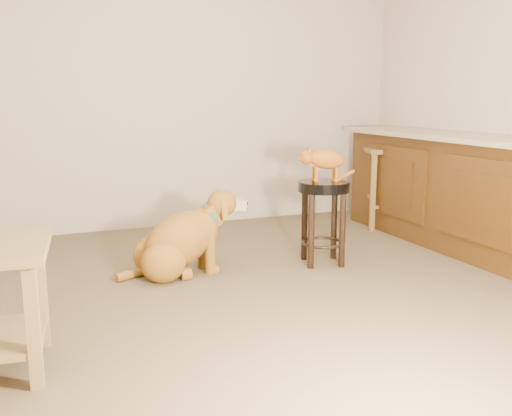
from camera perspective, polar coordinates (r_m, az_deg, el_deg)
name	(u,v)px	position (r m, az deg, el deg)	size (l,w,h in m)	color
floor	(259,286)	(3.84, 0.30, -7.78)	(4.50, 4.00, 0.01)	brown
room_shell	(259,24)	(3.66, 0.33, 17.92)	(4.54, 4.04, 2.62)	#BAAB95
cabinet_run	(463,195)	(5.01, 19.98, 1.22)	(0.70, 2.56, 0.94)	#42270B
padded_stool	(323,205)	(4.27, 6.76, 0.25)	(0.39, 0.39, 0.63)	black
wood_stool	(387,186)	(5.58, 12.93, 2.13)	(0.53, 0.53, 0.76)	brown
golden_retriever	(180,242)	(4.06, -7.57, -3.38)	(0.99, 0.50, 0.63)	brown
tabby_kitten	(323,161)	(4.22, 6.72, 4.74)	(0.46, 0.20, 0.28)	#8E460E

